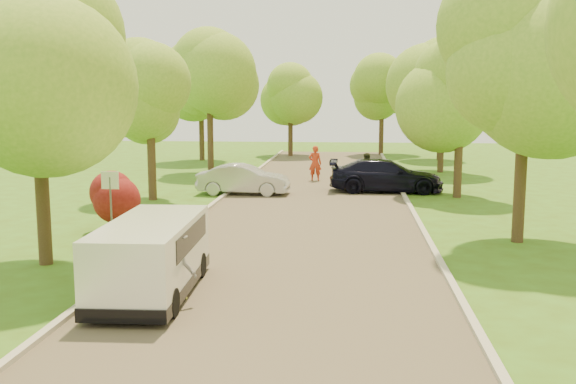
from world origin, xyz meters
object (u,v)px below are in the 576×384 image
at_px(person_olive, 366,170).
at_px(silver_sedan, 243,179).
at_px(skateboarder, 175,263).
at_px(person_striped, 315,163).
at_px(dark_sedan, 386,176).
at_px(longboard, 176,299).
at_px(minivan, 152,256).
at_px(street_sign, 110,191).

bearing_deg(person_olive, silver_sedan, -11.50).
height_order(silver_sedan, skateboarder, skateboarder).
height_order(person_striped, person_olive, person_striped).
height_order(silver_sedan, person_olive, person_olive).
bearing_deg(dark_sedan, longboard, 162.89).
relative_size(minivan, skateboarder, 2.96).
height_order(longboard, person_striped, person_striped).
relative_size(dark_sedan, skateboarder, 3.41).
xyz_separation_m(longboard, skateboarder, (0.00, 0.00, 0.80)).
bearing_deg(street_sign, person_olive, 58.01).
bearing_deg(dark_sedan, minivan, 160.23).
relative_size(street_sign, silver_sedan, 0.51).
relative_size(dark_sedan, person_striped, 2.82).
bearing_deg(silver_sedan, street_sign, 167.58).
bearing_deg(street_sign, dark_sedan, 51.47).
bearing_deg(minivan, street_sign, 116.87).
distance_m(minivan, longboard, 1.21).
relative_size(silver_sedan, dark_sedan, 0.79).
distance_m(street_sign, person_striped, 16.22).
relative_size(silver_sedan, skateboarder, 2.70).
relative_size(silver_sedan, longboard, 5.08).
bearing_deg(skateboarder, longboard, -0.00).
distance_m(silver_sedan, skateboarder, 15.93).
bearing_deg(person_olive, skateboarder, 36.40).
distance_m(street_sign, longboard, 7.11).
bearing_deg(longboard, minivan, -20.27).
bearing_deg(minivan, skateboarder, -41.38).
bearing_deg(silver_sedan, person_striped, -28.22).
distance_m(street_sign, person_olive, 15.47).
bearing_deg(person_striped, silver_sedan, 60.11).
bearing_deg(person_striped, minivan, 82.94).
relative_size(longboard, skateboarder, 0.53).
height_order(street_sign, person_olive, street_sign).
relative_size(minivan, dark_sedan, 0.87).
bearing_deg(dark_sedan, skateboarder, 162.89).
bearing_deg(minivan, person_striped, 80.67).
xyz_separation_m(skateboarder, person_olive, (4.51, 19.01, -0.03)).
bearing_deg(person_striped, longboard, 84.99).
bearing_deg(silver_sedan, skateboarder, -174.13).
xyz_separation_m(silver_sedan, skateboarder, (1.18, -15.89, 0.19)).
bearing_deg(skateboarder, person_olive, -84.54).
xyz_separation_m(minivan, person_olive, (5.20, 18.45, -0.04)).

